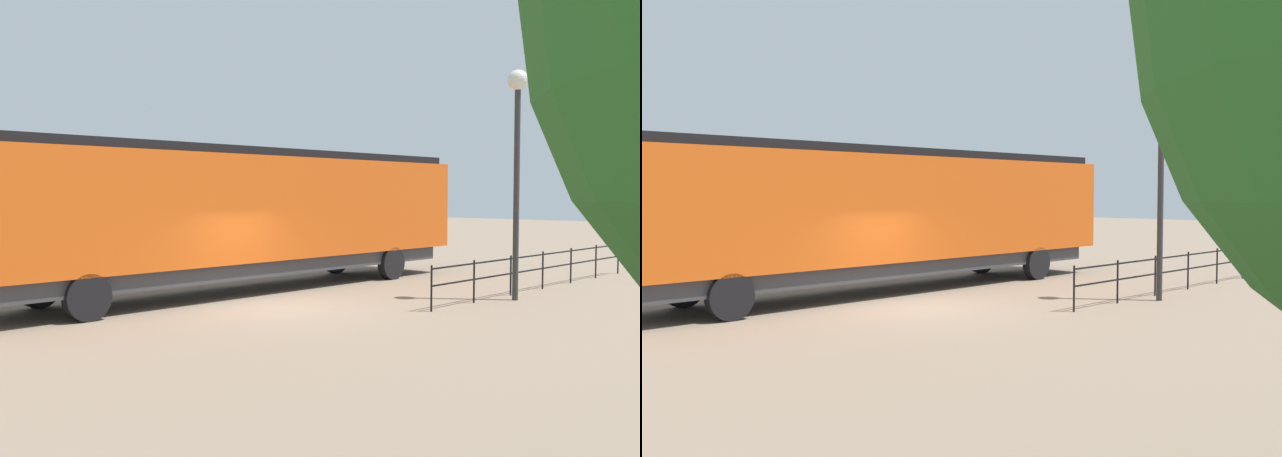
% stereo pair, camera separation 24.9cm
% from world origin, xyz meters
% --- Properties ---
extents(ground_plane, '(120.00, 120.00, 0.00)m').
position_xyz_m(ground_plane, '(0.00, 0.00, 0.00)').
color(ground_plane, '#84705B').
extents(locomotive, '(2.92, 17.19, 4.23)m').
position_xyz_m(locomotive, '(-3.11, 1.85, 2.37)').
color(locomotive, '#D15114').
rests_on(locomotive, ground_plane).
extents(lamp_post, '(0.55, 0.55, 6.25)m').
position_xyz_m(lamp_post, '(3.54, 5.54, 4.55)').
color(lamp_post, '#2D2D2D').
rests_on(lamp_post, ground_plane).
extents(platform_fence, '(0.05, 11.59, 1.15)m').
position_xyz_m(platform_fence, '(3.01, 8.15, 0.75)').
color(platform_fence, black).
rests_on(platform_fence, ground_plane).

